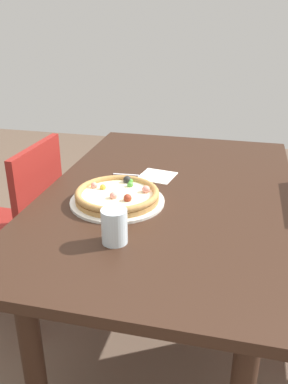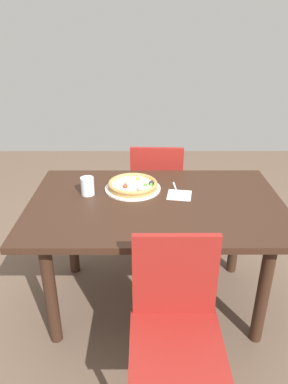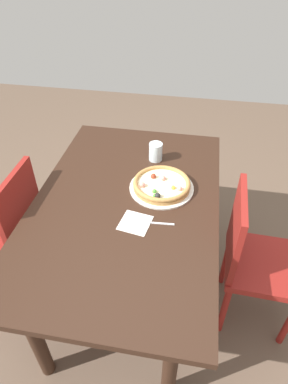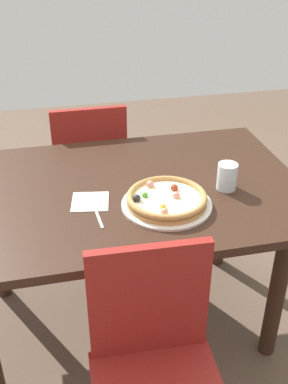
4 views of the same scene
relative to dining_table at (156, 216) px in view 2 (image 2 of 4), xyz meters
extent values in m
plane|color=brown|center=(0.00, 0.00, -0.64)|extent=(6.00, 6.00, 0.00)
cube|color=#331E14|center=(0.00, 0.00, 0.08)|extent=(1.47, 0.94, 0.04)
cylinder|color=#331E14|center=(-0.58, -0.32, -0.29)|extent=(0.07, 0.07, 0.70)
cylinder|color=#331E14|center=(0.58, -0.32, -0.29)|extent=(0.07, 0.07, 0.70)
cylinder|color=#331E14|center=(-0.58, 0.32, -0.29)|extent=(0.07, 0.07, 0.70)
cylinder|color=#331E14|center=(0.58, 0.32, -0.29)|extent=(0.07, 0.07, 0.70)
cylinder|color=maroon|center=(0.13, -0.93, -0.43)|extent=(0.04, 0.04, 0.41)
cylinder|color=maroon|center=(-0.21, -0.91, -0.43)|extent=(0.04, 0.04, 0.41)
cylinder|color=maroon|center=(0.15, -0.59, -0.43)|extent=(0.04, 0.04, 0.41)
cylinder|color=maroon|center=(-0.19, -0.57, -0.43)|extent=(0.04, 0.04, 0.41)
cube|color=maroon|center=(-0.03, -0.75, -0.21)|extent=(0.42, 0.42, 0.04)
cube|color=maroon|center=(-0.02, -0.57, 0.02)|extent=(0.38, 0.04, 0.42)
cylinder|color=maroon|center=(-0.24, 0.58, -0.43)|extent=(0.04, 0.04, 0.41)
cylinder|color=maroon|center=(0.10, 0.58, -0.43)|extent=(0.04, 0.04, 0.41)
cube|color=maroon|center=(-0.07, 0.75, -0.21)|extent=(0.40, 0.40, 0.04)
cube|color=maroon|center=(-0.07, 0.57, 0.02)|extent=(0.38, 0.03, 0.42)
cylinder|color=silver|center=(0.14, -0.17, 0.10)|extent=(0.34, 0.34, 0.01)
cylinder|color=#B78447|center=(0.14, -0.17, 0.12)|extent=(0.30, 0.30, 0.02)
cylinder|color=beige|center=(0.14, -0.17, 0.13)|extent=(0.27, 0.27, 0.01)
torus|color=#B78447|center=(0.14, -0.17, 0.14)|extent=(0.31, 0.31, 0.02)
sphere|color=maroon|center=(0.18, -0.12, 0.14)|extent=(0.03, 0.03, 0.03)
sphere|color=#4C9E38|center=(0.03, -0.15, 0.14)|extent=(0.02, 0.02, 0.02)
sphere|color=#4C9E38|center=(0.06, -0.14, 0.14)|extent=(0.02, 0.02, 0.02)
sphere|color=gold|center=(0.11, -0.23, 0.14)|extent=(0.02, 0.02, 0.02)
sphere|color=#E58C7F|center=(0.10, -0.27, 0.14)|extent=(0.03, 0.03, 0.03)
sphere|color=#262626|center=(0.02, -0.16, 0.14)|extent=(0.03, 0.03, 0.03)
sphere|color=#E58C7F|center=(0.10, -0.07, 0.14)|extent=(0.03, 0.03, 0.03)
sphere|color=#E58C7F|center=(0.17, -0.17, 0.14)|extent=(0.03, 0.03, 0.03)
cube|color=silver|center=(-0.12, -0.21, 0.10)|extent=(0.02, 0.11, 0.00)
cube|color=silver|center=(-0.13, -0.12, 0.10)|extent=(0.03, 0.05, 0.00)
cylinder|color=silver|center=(0.40, -0.09, 0.15)|extent=(0.08, 0.08, 0.11)
cube|color=white|center=(-0.14, -0.08, 0.10)|extent=(0.16, 0.16, 0.00)
camera|label=1|loc=(1.44, 0.25, 0.75)|focal=38.71mm
camera|label=2|loc=(0.07, 1.84, 1.04)|focal=33.50mm
camera|label=3|loc=(-1.23, -0.31, 1.22)|focal=30.97mm
camera|label=4|loc=(-0.27, -1.60, 1.05)|focal=43.50mm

